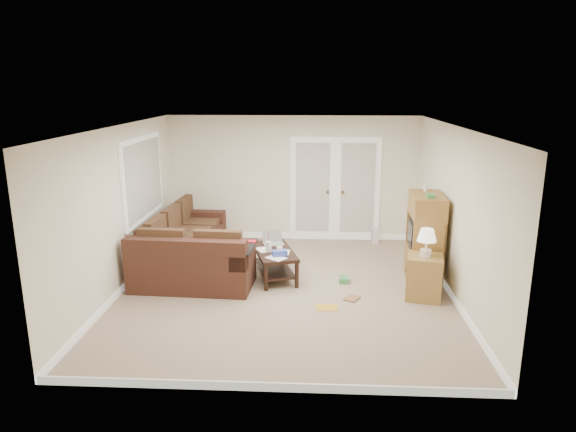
# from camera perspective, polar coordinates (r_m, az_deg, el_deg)

# --- Properties ---
(floor) EXTENTS (5.50, 5.50, 0.00)m
(floor) POSITION_cam_1_polar(r_m,az_deg,el_deg) (8.05, -0.30, -8.13)
(floor) COLOR tan
(floor) RESTS_ON ground
(ceiling) EXTENTS (5.00, 5.50, 0.02)m
(ceiling) POSITION_cam_1_polar(r_m,az_deg,el_deg) (7.46, -0.33, 9.90)
(ceiling) COLOR silver
(ceiling) RESTS_ON wall_back
(wall_left) EXTENTS (0.02, 5.50, 2.50)m
(wall_left) POSITION_cam_1_polar(r_m,az_deg,el_deg) (8.19, -18.07, 0.73)
(wall_left) COLOR white
(wall_left) RESTS_ON floor
(wall_right) EXTENTS (0.02, 5.50, 2.50)m
(wall_right) POSITION_cam_1_polar(r_m,az_deg,el_deg) (7.92, 18.04, 0.29)
(wall_right) COLOR white
(wall_right) RESTS_ON floor
(wall_back) EXTENTS (5.00, 0.02, 2.50)m
(wall_back) POSITION_cam_1_polar(r_m,az_deg,el_deg) (10.35, 0.55, 4.19)
(wall_back) COLOR white
(wall_back) RESTS_ON floor
(wall_front) EXTENTS (5.00, 0.02, 2.50)m
(wall_front) POSITION_cam_1_polar(r_m,az_deg,el_deg) (5.04, -2.10, -6.97)
(wall_front) COLOR white
(wall_front) RESTS_ON floor
(baseboards) EXTENTS (5.00, 5.50, 0.10)m
(baseboards) POSITION_cam_1_polar(r_m,az_deg,el_deg) (8.03, -0.31, -7.80)
(baseboards) COLOR white
(baseboards) RESTS_ON floor
(french_doors) EXTENTS (1.80, 0.05, 2.13)m
(french_doors) POSITION_cam_1_polar(r_m,az_deg,el_deg) (10.35, 5.25, 2.92)
(french_doors) COLOR white
(french_doors) RESTS_ON floor
(window_left) EXTENTS (0.05, 1.92, 1.42)m
(window_left) POSITION_cam_1_polar(r_m,az_deg,el_deg) (9.04, -15.79, 4.08)
(window_left) COLOR white
(window_left) RESTS_ON wall_left
(sectional_sofa) EXTENTS (1.94, 2.93, 0.88)m
(sectional_sofa) POSITION_cam_1_polar(r_m,az_deg,el_deg) (8.86, -11.01, -3.91)
(sectional_sofa) COLOR #43241A
(sectional_sofa) RESTS_ON floor
(coffee_table) EXTENTS (0.87, 1.26, 0.78)m
(coffee_table) POSITION_cam_1_polar(r_m,az_deg,el_deg) (8.46, -1.54, -5.14)
(coffee_table) COLOR black
(coffee_table) RESTS_ON floor
(tv_armoire) EXTENTS (0.54, 0.92, 1.53)m
(tv_armoire) POSITION_cam_1_polar(r_m,az_deg,el_deg) (8.44, 14.95, -2.36)
(tv_armoire) COLOR olive
(tv_armoire) RESTS_ON floor
(side_cabinet) EXTENTS (0.60, 0.60, 1.06)m
(side_cabinet) POSITION_cam_1_polar(r_m,az_deg,el_deg) (7.87, 14.90, -6.18)
(side_cabinet) COLOR olive
(side_cabinet) RESTS_ON floor
(space_heater) EXTENTS (0.13, 0.11, 0.33)m
(space_heater) POSITION_cam_1_polar(r_m,az_deg,el_deg) (10.37, 9.65, -2.17)
(space_heater) COLOR silver
(space_heater) RESTS_ON floor
(floor_magazine) EXTENTS (0.31, 0.25, 0.01)m
(floor_magazine) POSITION_cam_1_polar(r_m,az_deg,el_deg) (7.44, 4.34, -10.11)
(floor_magazine) COLOR gold
(floor_magazine) RESTS_ON floor
(floor_greenbox) EXTENTS (0.18, 0.22, 0.08)m
(floor_greenbox) POSITION_cam_1_polar(r_m,az_deg,el_deg) (8.36, 6.27, -7.03)
(floor_greenbox) COLOR #3D8743
(floor_greenbox) RESTS_ON floor
(floor_book) EXTENTS (0.28, 0.31, 0.02)m
(floor_book) POSITION_cam_1_polar(r_m,az_deg,el_deg) (7.80, 6.53, -8.93)
(floor_book) COLOR brown
(floor_book) RESTS_ON floor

